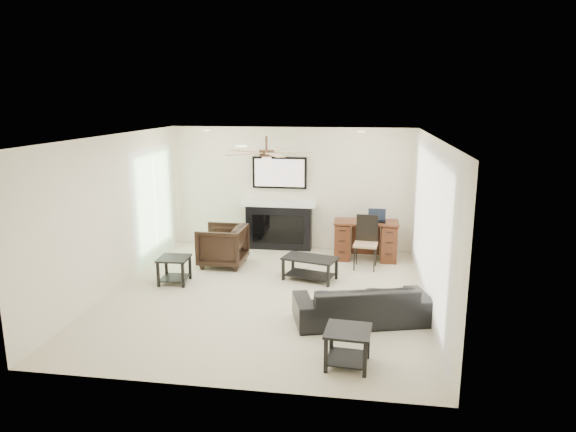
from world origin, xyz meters
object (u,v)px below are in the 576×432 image
Objects in this scene: sofa at (362,303)px; fireplace_unit at (279,204)px; coffee_table at (310,269)px; desk at (366,240)px; armchair at (223,246)px.

fireplace_unit reaches higher than sofa.
sofa is at bearing -45.09° from coffee_table.
sofa is 2.92m from desk.
fireplace_unit is at bearing 146.50° from armchair.
armchair reaches higher than coffee_table.
sofa is 2.24× the size of armchair.
fireplace_unit is at bearing 165.27° from desk.
coffee_table is 0.74× the size of desk.
sofa reaches higher than coffee_table.
sofa is 3.38m from armchair.
fireplace_unit reaches higher than desk.
coffee_table is 1.63m from desk.
coffee_table is 0.47× the size of fireplace_unit.
coffee_table is at bearing -76.18° from sofa.
desk reaches higher than armchair.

